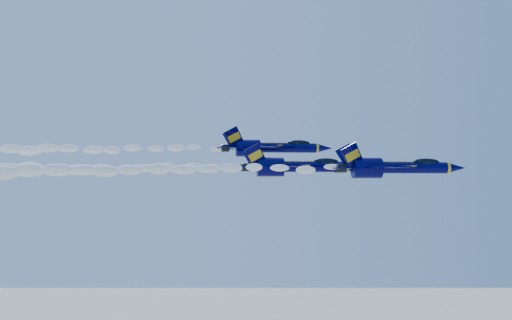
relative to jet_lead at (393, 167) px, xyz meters
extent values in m
cylinder|color=#02003C|center=(2.54, 0.00, -0.06)|extent=(8.10, 1.35, 1.35)
ellipsoid|color=#02003C|center=(-3.13, 0.00, -0.11)|extent=(1.40, 2.43, 5.76)
cone|color=#02003C|center=(7.76, 0.00, -0.06)|extent=(2.34, 1.35, 1.35)
cylinder|color=gold|center=(6.68, 0.00, -0.06)|extent=(0.32, 1.40, 1.40)
ellipsoid|color=black|center=(4.07, 0.00, 0.61)|extent=(3.24, 1.05, 0.89)
cube|color=gold|center=(4.07, 0.00, 0.34)|extent=(3.78, 0.90, 0.16)
cube|color=#02003C|center=(-1.51, -3.60, -0.06)|extent=(4.83, 5.72, 0.16)
cube|color=#02003C|center=(-1.51, 3.60, -0.06)|extent=(4.83, 5.72, 0.16)
cube|color=gold|center=(-0.25, -3.60, 0.03)|extent=(2.17, 4.51, 0.09)
cube|color=gold|center=(-0.25, 3.60, 0.03)|extent=(2.17, 4.51, 0.09)
cube|color=#02003C|center=(-5.11, -0.95, 1.29)|extent=(2.93, 0.93, 3.16)
cube|color=#02003C|center=(-5.11, 0.95, 1.29)|extent=(2.93, 0.93, 3.16)
cylinder|color=black|center=(-6.28, -0.59, -0.15)|extent=(1.08, 0.99, 0.99)
cylinder|color=black|center=(-6.28, 0.59, -0.15)|extent=(1.08, 0.99, 0.99)
cube|color=gold|center=(-0.16, 0.00, 0.64)|extent=(9.90, 0.32, 0.07)
ellipsoid|color=white|center=(-31.76, 0.00, -0.42)|extent=(50.05, 1.88, 1.69)
cylinder|color=#02003C|center=(-7.35, 9.52, 0.21)|extent=(8.22, 1.37, 1.37)
ellipsoid|color=#02003C|center=(-13.11, 9.52, 0.17)|extent=(1.43, 2.47, 5.85)
cone|color=#02003C|center=(-2.06, 9.52, 0.21)|extent=(2.38, 1.37, 1.37)
cylinder|color=gold|center=(-3.15, 9.52, 0.21)|extent=(0.32, 1.43, 1.43)
ellipsoid|color=black|center=(-5.80, 9.52, 0.90)|extent=(3.29, 1.07, 0.90)
cube|color=gold|center=(-5.80, 9.52, 0.62)|extent=(3.84, 0.91, 0.16)
cube|color=#02003C|center=(-11.47, 5.86, 0.21)|extent=(4.90, 5.81, 0.16)
cube|color=#02003C|center=(-11.47, 13.17, 0.21)|extent=(4.90, 5.81, 0.16)
cube|color=gold|center=(-10.19, 5.86, 0.30)|extent=(2.20, 4.58, 0.09)
cube|color=gold|center=(-10.19, 13.17, 0.30)|extent=(2.20, 4.58, 0.09)
cube|color=#02003C|center=(-15.12, 8.56, 1.58)|extent=(2.98, 0.94, 3.20)
cube|color=#02003C|center=(-15.12, 10.48, 1.58)|extent=(2.98, 0.94, 3.20)
cylinder|color=black|center=(-16.31, 8.92, 0.12)|extent=(1.10, 1.00, 1.00)
cylinder|color=black|center=(-16.31, 10.11, 0.12)|extent=(1.10, 1.00, 1.00)
cube|color=gold|center=(-10.09, 9.52, 0.93)|extent=(10.05, 0.32, 0.07)
ellipsoid|color=white|center=(-41.79, 9.52, -0.15)|extent=(50.05, 1.91, 1.72)
cylinder|color=#02003C|center=(-9.41, 17.48, 3.01)|extent=(8.09, 1.35, 1.35)
ellipsoid|color=#02003C|center=(-15.07, 17.48, 2.97)|extent=(1.40, 2.43, 5.75)
cone|color=#02003C|center=(-4.19, 17.48, 3.01)|extent=(2.34, 1.35, 1.35)
cylinder|color=gold|center=(-5.27, 17.48, 3.01)|extent=(0.31, 1.40, 1.40)
ellipsoid|color=black|center=(-7.88, 17.48, 3.68)|extent=(3.24, 1.05, 0.89)
cube|color=gold|center=(-7.88, 17.48, 3.41)|extent=(3.78, 0.90, 0.16)
cube|color=#02003C|center=(-13.45, 13.88, 3.01)|extent=(4.82, 5.71, 0.16)
cube|color=#02003C|center=(-13.45, 21.07, 3.01)|extent=(4.82, 5.71, 0.16)
cube|color=gold|center=(-12.19, 13.88, 3.10)|extent=(2.17, 4.50, 0.09)
cube|color=gold|center=(-12.19, 21.07, 3.10)|extent=(2.17, 4.50, 0.09)
cube|color=#02003C|center=(-17.05, 16.53, 4.36)|extent=(2.93, 0.93, 3.15)
cube|color=#02003C|center=(-17.05, 18.42, 4.36)|extent=(2.93, 0.93, 3.15)
cylinder|color=black|center=(-18.22, 16.89, 2.92)|extent=(1.08, 0.99, 0.99)
cylinder|color=black|center=(-18.22, 18.06, 2.92)|extent=(1.08, 0.99, 0.99)
cube|color=gold|center=(-12.10, 17.48, 3.71)|extent=(9.89, 0.31, 0.07)
ellipsoid|color=white|center=(-43.69, 17.48, 2.65)|extent=(50.05, 1.88, 1.69)
camera|label=1|loc=(-26.54, -80.55, -1.60)|focal=50.00mm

